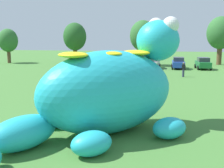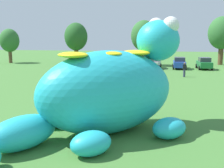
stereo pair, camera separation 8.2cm
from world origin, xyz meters
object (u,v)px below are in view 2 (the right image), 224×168
Objects in this scene: spectator_wandering at (130,69)px; spectator_by_cars at (184,70)px; spectator_far_side at (72,72)px; car_silver at (154,63)px; spectator_near_inflatable at (99,67)px; car_blue at (179,63)px; car_green at (204,63)px; car_red at (109,62)px; car_orange at (86,61)px; giant_inflatable_creature at (108,91)px; car_white at (133,62)px; spectator_mid_field at (92,65)px.

spectator_by_cars is at bearing 2.52° from spectator_wandering.
car_silver is at bearing 55.82° from spectator_far_side.
spectator_wandering and spectator_far_side have the same top height.
spectator_far_side is (-8.51, -12.54, -0.01)m from car_silver.
spectator_by_cars is (10.53, -1.10, 0.00)m from spectator_near_inflatable.
car_blue is (3.72, 0.26, 0.00)m from car_silver.
car_red is at bearing -175.11° from car_green.
car_blue is 2.40× the size of spectator_far_side.
car_orange is 12.13m from spectator_wandering.
car_red is 1.01× the size of car_green.
car_blue is 3.53m from car_green.
car_red is (-5.70, 28.06, -1.22)m from giant_inflatable_creature.
car_blue is at bearing 1.31° from car_white.
car_silver is 2.47× the size of spectator_wandering.
giant_inflatable_creature is 2.42× the size of car_green.
spectator_far_side is (-7.60, 16.33, -1.23)m from giant_inflatable_creature.
spectator_near_inflatable is (-3.52, -7.38, -0.01)m from car_white.
spectator_by_cars is (14.55, -8.71, -0.01)m from car_orange.
car_silver reaches higher than spectator_by_cars.
car_red is 2.48× the size of spectator_by_cars.
spectator_far_side is at bearing -109.94° from spectator_near_inflatable.
car_red is 13.91m from car_green.
car_blue is at bearing 91.39° from spectator_by_cars.
spectator_wandering is (-6.19, -8.91, -0.01)m from car_blue.
spectator_wandering is at bearing 94.41° from giant_inflatable_creature.
giant_inflatable_creature is at bearing -85.71° from car_white.
giant_inflatable_creature is 25.14m from spectator_mid_field.
spectator_mid_field is 1.00× the size of spectator_wandering.
spectator_by_cars is 13.12m from spectator_far_side.
car_orange is 13.05m from spectator_far_side.
giant_inflatable_creature reaches higher than car_white.
giant_inflatable_creature is 22.36m from spectator_near_inflatable.
car_orange reaches higher than spectator_by_cars.
giant_inflatable_creature is 2.40× the size of car_silver.
car_blue and car_green have the same top height.
spectator_far_side is at bearing 114.95° from giant_inflatable_creature.
spectator_wandering is 7.18m from spectator_far_side.
car_silver is at bearing 30.47° from spectator_mid_field.
car_silver and car_blue have the same top height.
spectator_by_cars and spectator_far_side have the same top height.
spectator_far_side is at bearing -147.24° from spectator_wandering.
spectator_mid_field is at bearing -136.14° from car_white.
car_red reaches higher than spectator_by_cars.
giant_inflatable_creature reaches higher than spectator_wandering.
giant_inflatable_creature is 2.46× the size of car_orange.
car_white is 2.47× the size of spectator_mid_field.
spectator_far_side is (-6.04, -3.89, 0.00)m from spectator_wandering.
spectator_far_side is (-12.23, -12.80, -0.01)m from car_blue.
car_white and car_blue have the same top height.
spectator_wandering is (-2.47, -8.65, -0.01)m from car_silver.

